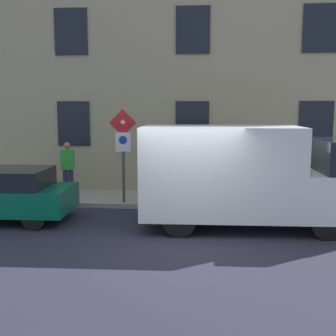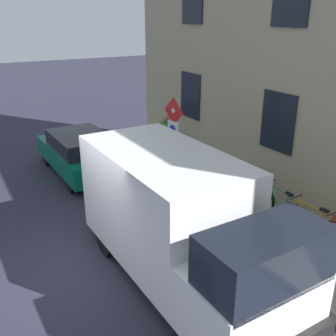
{
  "view_description": "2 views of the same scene",
  "coord_description": "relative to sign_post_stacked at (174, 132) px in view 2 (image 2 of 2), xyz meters",
  "views": [
    {
      "loc": [
        -9.24,
        -0.28,
        2.94
      ],
      "look_at": [
        2.02,
        0.58,
        1.33
      ],
      "focal_mm": 45.37,
      "sensor_mm": 36.0,
      "label": 1
    },
    {
      "loc": [
        -2.37,
        -6.84,
        4.94
      ],
      "look_at": [
        2.05,
        0.68,
        1.49
      ],
      "focal_mm": 41.53,
      "sensor_mm": 36.0,
      "label": 2
    }
  ],
  "objects": [
    {
      "name": "ground_plane",
      "position": [
        -3.0,
        -1.98,
        -1.91
      ],
      "size": [
        80.0,
        80.0,
        0.0
      ],
      "primitive_type": "plane",
      "color": "#282837"
    },
    {
      "name": "pedestrian",
      "position": [
        0.88,
        1.96,
        -0.84
      ],
      "size": [
        0.31,
        0.43,
        1.72
      ],
      "rotation": [
        0.0,
        0.0,
        3.27
      ],
      "color": "#262B47",
      "rests_on": "sidewalk_slab"
    },
    {
      "name": "sign_post_stacked",
      "position": [
        0.0,
        0.0,
        0.0
      ],
      "size": [
        0.18,
        0.56,
        2.64
      ],
      "color": "#474C47",
      "rests_on": "sidewalk_slab"
    },
    {
      "name": "building_facade",
      "position": [
        2.25,
        -1.98,
        1.85
      ],
      "size": [
        0.75,
        14.57,
        7.53
      ],
      "color": "tan",
      "rests_on": "ground_plane"
    },
    {
      "name": "parked_hatchback",
      "position": [
        -1.76,
        3.02,
        -1.18
      ],
      "size": [
        1.82,
        4.03,
        1.38
      ],
      "rotation": [
        0.0,
        0.0,
        1.59
      ],
      "color": "#075A42",
      "rests_on": "ground_plane"
    },
    {
      "name": "litter_bin",
      "position": [
        0.14,
        -3.09,
        -1.32
      ],
      "size": [
        0.44,
        0.44,
        0.9
      ],
      "primitive_type": "cylinder",
      "color": "#2D5133",
      "rests_on": "sidewalk_slab"
    },
    {
      "name": "delivery_van",
      "position": [
        -1.91,
        -3.35,
        -0.58
      ],
      "size": [
        2.08,
        5.36,
        2.5
      ],
      "rotation": [
        0.0,
        0.0,
        4.73
      ],
      "color": "white",
      "rests_on": "ground_plane"
    },
    {
      "name": "bicycle_green",
      "position": [
        1.35,
        -2.84,
        -1.4
      ],
      "size": [
        0.46,
        1.71,
        0.89
      ],
      "rotation": [
        0.0,
        0.0,
        1.54
      ],
      "color": "black",
      "rests_on": "sidewalk_slab"
    },
    {
      "name": "bicycle_purple",
      "position": [
        1.35,
        -1.87,
        -1.4
      ],
      "size": [
        0.47,
        1.71,
        0.89
      ],
      "rotation": [
        0.0,
        0.0,
        1.44
      ],
      "color": "black",
      "rests_on": "sidewalk_slab"
    },
    {
      "name": "bicycle_orange",
      "position": [
        1.35,
        -3.81,
        -1.4
      ],
      "size": [
        0.48,
        1.72,
        0.89
      ],
      "rotation": [
        0.0,
        0.0,
        1.69
      ],
      "color": "black",
      "rests_on": "sidewalk_slab"
    },
    {
      "name": "sidewalk_slab",
      "position": [
        0.85,
        -1.98,
        -1.84
      ],
      "size": [
        2.11,
        16.57,
        0.14
      ],
      "primitive_type": "cube",
      "color": "#9E9C8D",
      "rests_on": "ground_plane"
    }
  ]
}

